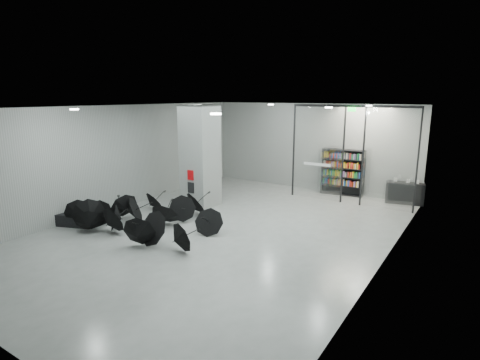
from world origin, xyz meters
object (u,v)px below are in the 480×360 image
Objects in this scene: shop_counter at (405,193)px; umbrella_cluster at (139,221)px; column at (200,156)px; bench at (77,220)px; bookshelf at (342,172)px.

umbrella_cluster is (-6.74, -8.18, -0.14)m from shop_counter.
column is 0.74× the size of umbrella_cluster.
bench is 0.63× the size of bookshelf.
bookshelf reaches higher than bench.
shop_counter is at bearing -4.48° from bookshelf.
column reaches higher than bookshelf.
umbrella_cluster is at bearing -88.23° from column.
bookshelf is 1.39× the size of shop_counter.
column is 5.06m from bench.
bookshelf is (6.21, 9.04, 0.82)m from bench.
bookshelf is 0.38× the size of umbrella_cluster.
bench is at bearing -157.01° from umbrella_cluster.
shop_counter is 10.60m from umbrella_cluster.
column is 6.42m from bookshelf.
umbrella_cluster is at bearing -141.60° from shop_counter.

